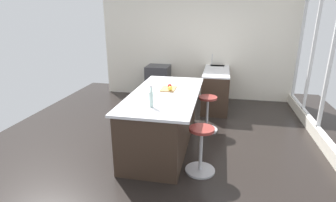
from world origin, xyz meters
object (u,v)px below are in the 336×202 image
oven_range (158,82)px  water_bottle (151,99)px  stool_middle (201,151)px  cutting_board (168,89)px  stool_by_window (207,115)px  kitchen_island (163,119)px  apple_red (170,86)px  apple_yellow (170,88)px

oven_range → water_bottle: size_ratio=2.84×
stool_middle → cutting_board: bearing=-144.9°
stool_by_window → water_bottle: (1.47, -0.73, 0.75)m
kitchen_island → stool_by_window: (-0.74, 0.73, -0.15)m
stool_middle → stool_by_window: bearing=180.0°
stool_by_window → water_bottle: water_bottle is taller
kitchen_island → apple_red: size_ratio=32.37×
kitchen_island → stool_by_window: size_ratio=3.34×
water_bottle → stool_by_window: bearing=153.7°
stool_middle → apple_red: apple_red is taller
cutting_board → stool_middle: bearing=35.1°
stool_middle → apple_red: size_ratio=9.70×
cutting_board → apple_red: apple_red is taller
oven_range → stool_by_window: oven_range is taller
oven_range → kitchen_island: 2.72m
stool_by_window → kitchen_island: bearing=-44.7°
oven_range → cutting_board: (2.42, 0.76, 0.52)m
oven_range → apple_red: size_ratio=12.30×
cutting_board → apple_yellow: size_ratio=4.61×
stool_middle → apple_yellow: apple_yellow is taller
kitchen_island → apple_yellow: (-0.08, 0.12, 0.53)m
kitchen_island → cutting_board: bearing=164.0°
apple_yellow → stool_by_window: bearing=137.2°
oven_range → kitchen_island: size_ratio=0.38×
apple_red → water_bottle: 0.98m
kitchen_island → stool_middle: size_ratio=3.34×
oven_range → stool_middle: size_ratio=1.27×
oven_range → water_bottle: bearing=11.9°
apple_yellow → cutting_board: bearing=-157.0°
apple_yellow → water_bottle: (0.81, -0.11, 0.06)m
stool_by_window → apple_yellow: apple_yellow is taller
kitchen_island → apple_yellow: apple_yellow is taller
cutting_board → apple_red: size_ratio=5.00×
stool_by_window → apple_yellow: size_ratio=8.95×
oven_range → apple_yellow: apple_yellow is taller
stool_by_window → cutting_board: bearing=-51.9°
oven_range → stool_by_window: 2.37m
stool_middle → cutting_board: 1.33m
cutting_board → oven_range: bearing=-162.5°
cutting_board → water_bottle: (0.94, -0.06, 0.11)m
apple_yellow → apple_red: bearing=-166.8°
cutting_board → apple_red: 0.06m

